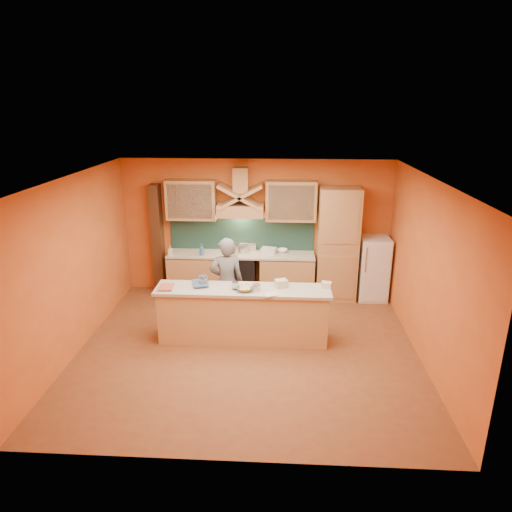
# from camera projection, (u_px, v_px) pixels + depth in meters

# --- Properties ---
(floor) EXTENTS (5.50, 5.00, 0.01)m
(floor) POSITION_uv_depth(u_px,v_px,m) (248.00, 348.00, 7.53)
(floor) COLOR brown
(floor) RESTS_ON ground
(ceiling) EXTENTS (5.50, 5.00, 0.01)m
(ceiling) POSITION_uv_depth(u_px,v_px,m) (247.00, 179.00, 6.63)
(ceiling) COLOR white
(ceiling) RESTS_ON wall_back
(wall_back) EXTENTS (5.50, 0.02, 2.80)m
(wall_back) POSITION_uv_depth(u_px,v_px,m) (256.00, 227.00, 9.45)
(wall_back) COLOR orange
(wall_back) RESTS_ON floor
(wall_front) EXTENTS (5.50, 0.02, 2.80)m
(wall_front) POSITION_uv_depth(u_px,v_px,m) (229.00, 352.00, 4.72)
(wall_front) COLOR orange
(wall_front) RESTS_ON floor
(wall_left) EXTENTS (0.02, 5.00, 2.80)m
(wall_left) POSITION_uv_depth(u_px,v_px,m) (75.00, 266.00, 7.23)
(wall_left) COLOR orange
(wall_left) RESTS_ON floor
(wall_right) EXTENTS (0.02, 5.00, 2.80)m
(wall_right) POSITION_uv_depth(u_px,v_px,m) (427.00, 272.00, 6.93)
(wall_right) COLOR orange
(wall_right) RESTS_ON floor
(base_cabinet_left) EXTENTS (1.10, 0.60, 0.86)m
(base_cabinet_left) POSITION_uv_depth(u_px,v_px,m) (196.00, 275.00, 9.54)
(base_cabinet_left) COLOR tan
(base_cabinet_left) RESTS_ON floor
(base_cabinet_right) EXTENTS (1.10, 0.60, 0.86)m
(base_cabinet_right) POSITION_uv_depth(u_px,v_px,m) (287.00, 277.00, 9.44)
(base_cabinet_right) COLOR tan
(base_cabinet_right) RESTS_ON floor
(counter_top) EXTENTS (3.00, 0.62, 0.04)m
(counter_top) POSITION_uv_depth(u_px,v_px,m) (241.00, 254.00, 9.34)
(counter_top) COLOR beige
(counter_top) RESTS_ON base_cabinet_left
(stove) EXTENTS (0.60, 0.58, 0.90)m
(stove) POSITION_uv_depth(u_px,v_px,m) (241.00, 275.00, 9.48)
(stove) COLOR black
(stove) RESTS_ON floor
(backsplash) EXTENTS (3.00, 0.03, 0.70)m
(backsplash) POSITION_uv_depth(u_px,v_px,m) (242.00, 234.00, 9.50)
(backsplash) COLOR #193731
(backsplash) RESTS_ON wall_back
(range_hood) EXTENTS (0.92, 0.50, 0.24)m
(range_hood) POSITION_uv_depth(u_px,v_px,m) (241.00, 210.00, 9.09)
(range_hood) COLOR tan
(range_hood) RESTS_ON wall_back
(hood_chimney) EXTENTS (0.30, 0.30, 0.50)m
(hood_chimney) POSITION_uv_depth(u_px,v_px,m) (241.00, 180.00, 9.00)
(hood_chimney) COLOR tan
(hood_chimney) RESTS_ON wall_back
(upper_cabinet_left) EXTENTS (1.00, 0.35, 0.80)m
(upper_cabinet_left) POSITION_uv_depth(u_px,v_px,m) (191.00, 200.00, 9.16)
(upper_cabinet_left) COLOR tan
(upper_cabinet_left) RESTS_ON wall_back
(upper_cabinet_right) EXTENTS (1.00, 0.35, 0.80)m
(upper_cabinet_right) POSITION_uv_depth(u_px,v_px,m) (291.00, 201.00, 9.05)
(upper_cabinet_right) COLOR tan
(upper_cabinet_right) RESTS_ON wall_back
(pantry_column) EXTENTS (0.80, 0.60, 2.30)m
(pantry_column) POSITION_uv_depth(u_px,v_px,m) (337.00, 244.00, 9.15)
(pantry_column) COLOR tan
(pantry_column) RESTS_ON floor
(fridge) EXTENTS (0.58, 0.60, 1.30)m
(fridge) POSITION_uv_depth(u_px,v_px,m) (373.00, 268.00, 9.27)
(fridge) COLOR white
(fridge) RESTS_ON floor
(trim_column_left) EXTENTS (0.20, 0.30, 2.30)m
(trim_column_left) POSITION_uv_depth(u_px,v_px,m) (158.00, 239.00, 9.49)
(trim_column_left) COLOR #472816
(trim_column_left) RESTS_ON floor
(island_body) EXTENTS (2.80, 0.55, 0.88)m
(island_body) POSITION_uv_depth(u_px,v_px,m) (243.00, 316.00, 7.68)
(island_body) COLOR #DEB071
(island_body) RESTS_ON floor
(island_top) EXTENTS (2.90, 0.62, 0.05)m
(island_top) POSITION_uv_depth(u_px,v_px,m) (243.00, 290.00, 7.52)
(island_top) COLOR beige
(island_top) RESTS_ON island_body
(person) EXTENTS (0.67, 0.52, 1.65)m
(person) POSITION_uv_depth(u_px,v_px,m) (227.00, 282.00, 8.10)
(person) COLOR slate
(person) RESTS_ON floor
(pot_large) EXTENTS (0.25, 0.25, 0.15)m
(pot_large) POSITION_uv_depth(u_px,v_px,m) (233.00, 252.00, 9.25)
(pot_large) COLOR #BABAC2
(pot_large) RESTS_ON stove
(pot_small) EXTENTS (0.22, 0.22, 0.15)m
(pot_small) POSITION_uv_depth(u_px,v_px,m) (243.00, 250.00, 9.40)
(pot_small) COLOR silver
(pot_small) RESTS_ON stove
(soap_bottle_a) EXTENTS (0.10, 0.10, 0.19)m
(soap_bottle_a) POSITION_uv_depth(u_px,v_px,m) (170.00, 251.00, 9.18)
(soap_bottle_a) COLOR silver
(soap_bottle_a) RESTS_ON counter_top
(soap_bottle_b) EXTENTS (0.13, 0.13, 0.24)m
(soap_bottle_b) POSITION_uv_depth(u_px,v_px,m) (202.00, 249.00, 9.20)
(soap_bottle_b) COLOR #356693
(soap_bottle_b) RESTS_ON counter_top
(bowl_back) EXTENTS (0.25, 0.25, 0.07)m
(bowl_back) POSITION_uv_depth(u_px,v_px,m) (282.00, 251.00, 9.41)
(bowl_back) COLOR white
(bowl_back) RESTS_ON counter_top
(dish_rack) EXTENTS (0.34, 0.29, 0.11)m
(dish_rack) POSITION_uv_depth(u_px,v_px,m) (269.00, 250.00, 9.35)
(dish_rack) COLOR silver
(dish_rack) RESTS_ON counter_top
(book_lower) EXTENTS (0.25, 0.33, 0.03)m
(book_lower) POSITION_uv_depth(u_px,v_px,m) (159.00, 287.00, 7.52)
(book_lower) COLOR #BC5443
(book_lower) RESTS_ON island_top
(book_upper) EXTENTS (0.33, 0.39, 0.03)m
(book_upper) POSITION_uv_depth(u_px,v_px,m) (193.00, 284.00, 7.62)
(book_upper) COLOR #40608D
(book_upper) RESTS_ON island_top
(jar_large) EXTENTS (0.16, 0.16, 0.17)m
(jar_large) POSITION_uv_depth(u_px,v_px,m) (203.00, 281.00, 7.61)
(jar_large) COLOR silver
(jar_large) RESTS_ON island_top
(jar_small) EXTENTS (0.13, 0.13, 0.12)m
(jar_small) POSITION_uv_depth(u_px,v_px,m) (235.00, 286.00, 7.47)
(jar_small) COLOR silver
(jar_small) RESTS_ON island_top
(kitchen_scale) EXTENTS (0.16, 0.16, 0.10)m
(kitchen_scale) POSITION_uv_depth(u_px,v_px,m) (256.00, 288.00, 7.40)
(kitchen_scale) COLOR silver
(kitchen_scale) RESTS_ON island_top
(mixing_bowl) EXTENTS (0.30, 0.30, 0.07)m
(mixing_bowl) POSITION_uv_depth(u_px,v_px,m) (245.00, 289.00, 7.41)
(mixing_bowl) COLOR white
(mixing_bowl) RESTS_ON island_top
(cloth) EXTENTS (0.27, 0.24, 0.01)m
(cloth) POSITION_uv_depth(u_px,v_px,m) (271.00, 294.00, 7.26)
(cloth) COLOR beige
(cloth) RESTS_ON island_top
(grocery_bag_a) EXTENTS (0.24, 0.22, 0.13)m
(grocery_bag_a) POSITION_uv_depth(u_px,v_px,m) (281.00, 283.00, 7.56)
(grocery_bag_a) COLOR beige
(grocery_bag_a) RESTS_ON island_top
(grocery_bag_b) EXTENTS (0.18, 0.16, 0.10)m
(grocery_bag_b) POSITION_uv_depth(u_px,v_px,m) (326.00, 285.00, 7.53)
(grocery_bag_b) COLOR beige
(grocery_bag_b) RESTS_ON island_top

